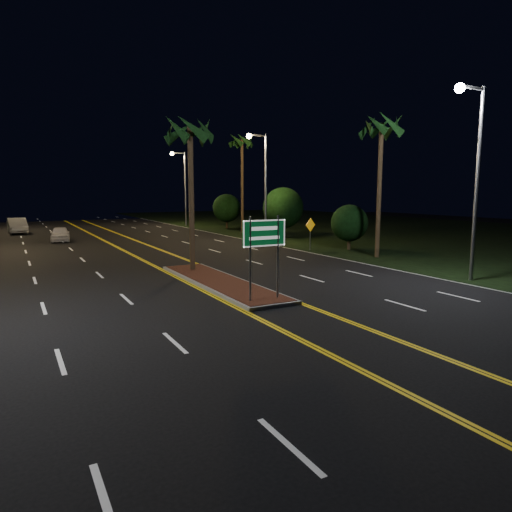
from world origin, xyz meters
TOP-DOWN VIEW (x-y plane):
  - ground at (0.00, 0.00)m, footprint 120.00×120.00m
  - grass_right at (30.00, 25.00)m, footprint 40.00×110.00m
  - median_island at (0.00, 7.00)m, footprint 2.25×10.25m
  - highway_sign at (0.00, 2.80)m, footprint 1.80×0.08m
  - streetlight_right_near at (10.61, 2.00)m, footprint 1.91×0.44m
  - streetlight_right_mid at (10.61, 22.00)m, footprint 1.91×0.44m
  - streetlight_right_far at (10.61, 42.00)m, footprint 1.91×0.44m
  - palm_median at (0.00, 10.50)m, footprint 2.40×2.40m
  - palm_right_near at (12.50, 10.00)m, footprint 2.40×2.40m
  - palm_right_far at (12.80, 30.00)m, footprint 2.40×2.40m
  - shrub_near at (13.50, 14.00)m, footprint 2.70×2.70m
  - shrub_mid at (14.00, 24.00)m, footprint 3.78×3.78m
  - shrub_far at (13.80, 36.00)m, footprint 3.24×3.24m
  - car_near at (-4.62, 30.18)m, footprint 2.38×4.63m
  - car_far at (-7.69, 40.23)m, footprint 2.67×5.61m
  - warning_sign at (10.80, 15.09)m, footprint 0.96×0.26m

SIDE VIEW (x-z plane):
  - ground at x=0.00m, z-range 0.00..0.00m
  - grass_right at x=30.00m, z-range 0.00..0.01m
  - median_island at x=0.00m, z-range 0.00..0.17m
  - car_near at x=-4.62m, z-range 0.00..1.48m
  - car_far at x=-7.69m, z-range 0.00..1.83m
  - warning_sign at x=10.80m, z-range 0.34..2.67m
  - shrub_near at x=13.50m, z-range 0.30..3.60m
  - shrub_far at x=13.80m, z-range 0.36..4.32m
  - highway_sign at x=0.00m, z-range 0.80..4.00m
  - shrub_mid at x=14.00m, z-range 0.42..5.04m
  - streetlight_right_near at x=10.61m, z-range 1.16..10.16m
  - streetlight_right_mid at x=10.61m, z-range 1.16..10.16m
  - streetlight_right_far at x=10.61m, z-range 1.16..10.16m
  - palm_median at x=0.00m, z-range 3.13..11.43m
  - palm_right_near at x=12.50m, z-range 3.56..12.86m
  - palm_right_far at x=12.80m, z-range 3.99..14.29m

